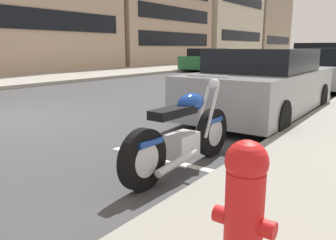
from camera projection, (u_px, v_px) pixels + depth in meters
name	position (u px, v px, depth m)	size (l,w,h in m)	color
ground_plane	(1.00, 121.00, 6.85)	(260.00, 260.00, 0.00)	#3D3D3F
sidewalk_far_curb	(130.00, 71.00, 20.60)	(120.00, 5.00, 0.14)	gray
parking_stall_stripe	(176.00, 163.00, 4.37)	(0.12, 2.20, 0.01)	silver
parked_motorcycle	(184.00, 135.00, 4.04)	(2.09, 0.62, 1.13)	black
parked_car_mid_block	(263.00, 85.00, 7.24)	(4.64, 1.96, 1.44)	gray
parked_car_behind_motorcycle	(331.00, 70.00, 11.89)	(4.09, 2.04, 1.44)	gray
crossing_truck	(318.00, 53.00, 29.67)	(2.46, 5.33, 1.86)	maroon
car_opposite_curb	(208.00, 60.00, 21.71)	(4.17, 2.03, 1.41)	#236638
fire_hydrant	(244.00, 208.00, 1.88)	(0.24, 0.36, 0.84)	red
townhouse_far_uphill	(128.00, 9.00, 30.76)	(11.73, 11.05, 9.78)	tan
townhouse_corner_block	(206.00, 7.00, 40.58)	(12.39, 9.77, 12.47)	beige
townhouse_mid_block	(246.00, 19.00, 50.91)	(11.26, 10.36, 11.24)	tan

